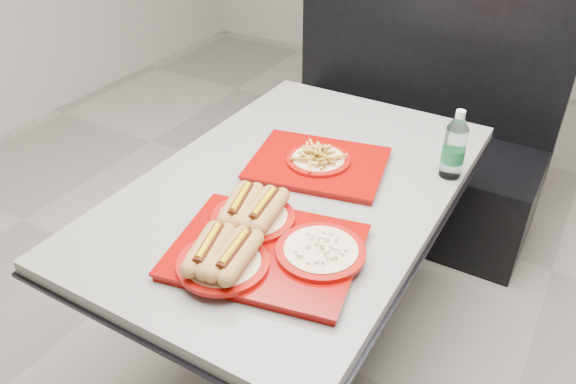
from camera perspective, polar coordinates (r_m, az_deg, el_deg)
The scene contains 6 objects.
ground at distance 2.27m, azimuth 0.62°, elevation -15.16°, with size 6.00×6.00×0.00m, color gray.
diner_table at distance 1.87m, azimuth 0.73°, elevation -3.34°, with size 0.92×1.42×0.75m.
booth_bench at distance 2.82m, azimuth 11.85°, elevation 5.40°, with size 1.30×0.57×1.35m.
tray_near at distance 1.48m, azimuth -2.92°, elevation -5.09°, with size 0.55×0.46×0.11m.
tray_far at distance 1.84m, azimuth 3.10°, elevation 3.14°, with size 0.49×0.42×0.09m.
water_bottle at distance 1.84m, azimuth 16.53°, elevation 4.28°, with size 0.07×0.07×0.23m.
Camera 1 is at (0.73, -1.29, 1.72)m, focal length 35.00 mm.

